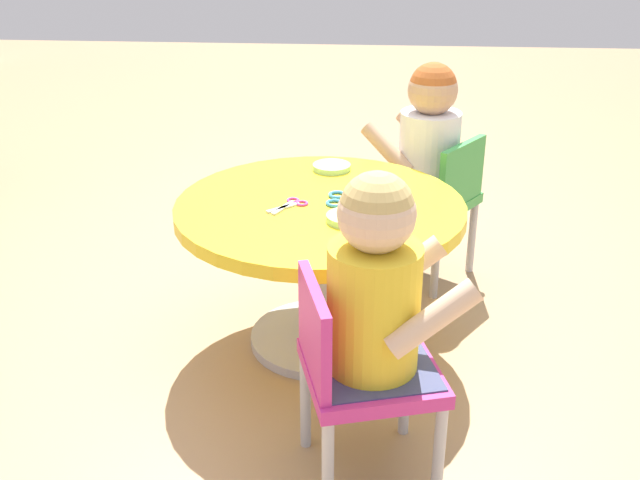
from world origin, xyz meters
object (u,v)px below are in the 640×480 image
rolling_pin (379,198)px  child_chair_left (357,371)px  seated_child_right (429,137)px  seated_child_left (377,283)px  craft_table (320,240)px  child_chair_right (434,200)px  craft_scissors (291,204)px

rolling_pin → child_chair_left: bearing=175.9°
child_chair_left → seated_child_right: size_ratio=1.05×
seated_child_right → seated_child_left: bearing=171.0°
craft_table → child_chair_right: (0.48, -0.37, -0.05)m
craft_table → child_chair_left: bearing=-167.7°
child_chair_left → child_chair_right: same height
craft_table → craft_scissors: (-0.02, 0.08, 0.12)m
child_chair_right → seated_child_right: seated_child_right is taller
child_chair_left → child_chair_right: bearing=-12.7°
rolling_pin → craft_scissors: 0.26m
child_chair_right → rolling_pin: bearing=157.8°
child_chair_right → rolling_pin: size_ratio=2.32×
child_chair_left → craft_scissors: bearing=20.4°
craft_table → child_chair_right: size_ratio=1.60×
child_chair_left → seated_child_right: seated_child_right is taller
craft_table → child_chair_right: child_chair_right is taller
craft_table → rolling_pin: bearing=-94.1°
craft_scissors → seated_child_right: bearing=-38.7°
child_chair_left → seated_child_left: seated_child_left is taller
craft_scissors → child_chair_left: bearing=-159.6°
child_chair_right → rolling_pin: child_chair_right is taller
child_chair_right → craft_scissors: 0.70m
craft_scissors → craft_table: bearing=-74.1°
craft_table → child_chair_right: 0.61m
seated_child_right → craft_scissors: (-0.53, 0.42, -0.05)m
craft_scissors → rolling_pin: bearing=-87.5°
craft_table → child_chair_left: child_chair_left is taller
child_chair_left → craft_table: bearing=12.3°
craft_table → craft_scissors: size_ratio=6.20×
craft_scissors → child_chair_right: bearing=-42.1°
rolling_pin → seated_child_right: bearing=-18.1°
seated_child_left → child_chair_right: bearing=-10.9°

